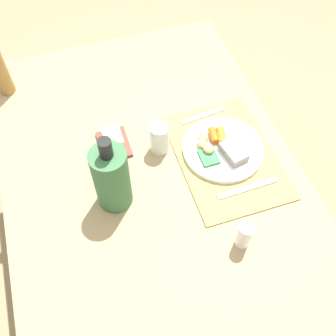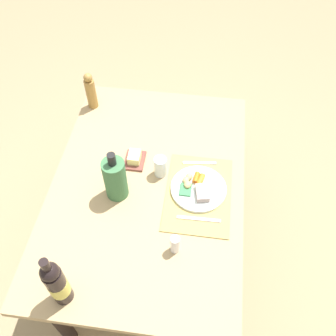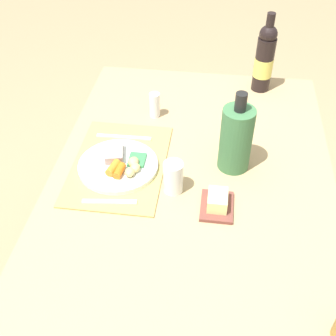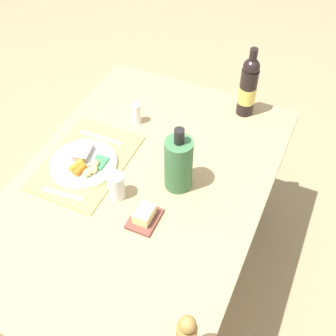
# 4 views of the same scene
# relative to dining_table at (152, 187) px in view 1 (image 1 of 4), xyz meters

# --- Properties ---
(ground_plane) EXTENTS (8.00, 8.00, 0.00)m
(ground_plane) POSITION_rel_dining_table_xyz_m (0.00, 0.00, -0.62)
(ground_plane) COLOR #9D8762
(dining_table) EXTENTS (1.37, 0.94, 0.72)m
(dining_table) POSITION_rel_dining_table_xyz_m (0.00, 0.00, 0.00)
(dining_table) COLOR tan
(dining_table) RESTS_ON ground_plane
(placemat) EXTENTS (0.45, 0.31, 0.01)m
(placemat) POSITION_rel_dining_table_xyz_m (-0.02, -0.25, 0.10)
(placemat) COLOR tan
(placemat) RESTS_ON dining_table
(dinner_plate) EXTENTS (0.27, 0.27, 0.04)m
(dinner_plate) POSITION_rel_dining_table_xyz_m (-0.00, -0.25, 0.12)
(dinner_plate) COLOR white
(dinner_plate) RESTS_ON placemat
(fork) EXTENTS (0.02, 0.20, 0.00)m
(fork) POSITION_rel_dining_table_xyz_m (-0.16, -0.27, 0.11)
(fork) COLOR silver
(fork) RESTS_ON placemat
(knife) EXTENTS (0.04, 0.17, 0.00)m
(knife) POSITION_rel_dining_table_xyz_m (0.16, -0.24, 0.11)
(knife) COLOR silver
(knife) RESTS_ON placemat
(cooler_bottle) EXTENTS (0.11, 0.11, 0.29)m
(cooler_bottle) POSITION_rel_dining_table_xyz_m (-0.07, 0.13, 0.22)
(cooler_bottle) COLOR #3D7144
(cooler_bottle) RESTS_ON dining_table
(water_tumbler) EXTENTS (0.06, 0.06, 0.11)m
(water_tumbler) POSITION_rel_dining_table_xyz_m (0.08, -0.05, 0.15)
(water_tumbler) COLOR silver
(water_tumbler) RESTS_ON dining_table
(butter_dish) EXTENTS (0.13, 0.10, 0.06)m
(butter_dish) POSITION_rel_dining_table_xyz_m (0.14, 0.09, 0.12)
(butter_dish) COLOR brown
(butter_dish) RESTS_ON dining_table
(salt_shaker) EXTENTS (0.04, 0.04, 0.10)m
(salt_shaker) POSITION_rel_dining_table_xyz_m (-0.32, -0.18, 0.15)
(salt_shaker) COLOR white
(salt_shaker) RESTS_ON dining_table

